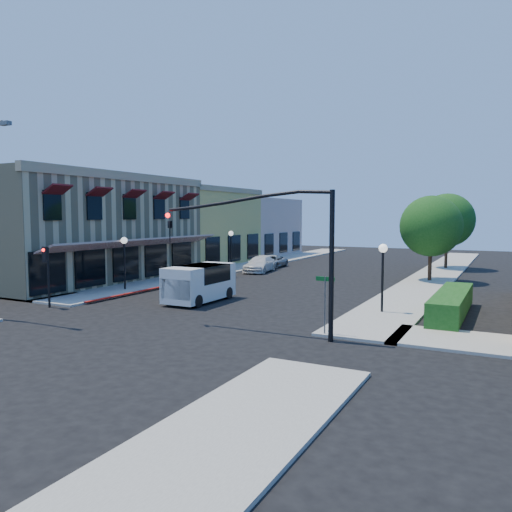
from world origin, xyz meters
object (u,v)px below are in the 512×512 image
at_px(signal_mast_arm, 282,238).
at_px(secondary_signal, 47,265).
at_px(parked_car_d, 273,261).
at_px(lamppost_left_near, 124,250).
at_px(lamppost_right_far, 430,244).
at_px(parked_car_c, 260,264).
at_px(street_tree_a, 431,226).
at_px(parked_car_b, 218,272).
at_px(street_tree_b, 447,220).
at_px(parked_car_a, 196,278).
at_px(lamppost_left_far, 231,240).
at_px(lamppost_right_near, 383,260).
at_px(street_name_sign, 325,296).
at_px(white_van, 199,281).

height_order(signal_mast_arm, secondary_signal, signal_mast_arm).
distance_m(signal_mast_arm, parked_car_d, 27.54).
distance_m(lamppost_left_near, lamppost_right_far, 23.35).
bearing_deg(lamppost_left_near, parked_car_c, 77.79).
height_order(lamppost_left_near, parked_car_d, lamppost_left_near).
distance_m(street_tree_a, signal_mast_arm, 20.71).
height_order(lamppost_right_far, parked_car_b, lamppost_right_far).
distance_m(street_tree_b, lamppost_left_near, 29.64).
relative_size(parked_car_a, parked_car_b, 0.99).
relative_size(lamppost_left_far, lamppost_right_near, 1.00).
xyz_separation_m(lamppost_left_near, lamppost_left_far, (0.00, 14.00, 0.00)).
height_order(street_name_sign, lamppost_right_near, lamppost_right_near).
xyz_separation_m(lamppost_right_near, parked_car_a, (-14.04, 4.00, -2.18)).
bearing_deg(lamppost_left_far, secondary_signal, -88.61).
xyz_separation_m(lamppost_left_far, parked_car_b, (2.30, -5.97, -2.19)).
height_order(lamppost_right_near, parked_car_d, lamppost_right_near).
xyz_separation_m(lamppost_left_near, parked_car_b, (2.30, 8.03, -2.19)).
bearing_deg(lamppost_right_far, street_tree_b, 87.85).
bearing_deg(lamppost_left_far, parked_car_a, -73.49).
height_order(secondary_signal, street_name_sign, secondary_signal).
xyz_separation_m(secondary_signal, parked_car_a, (2.46, 10.59, -1.76)).
height_order(lamppost_left_far, parked_car_b, lamppost_left_far).
distance_m(street_name_sign, lamppost_left_near, 17.05).
height_order(street_tree_b, lamppost_left_near, street_tree_b).
relative_size(white_van, parked_car_c, 1.01).
relative_size(secondary_signal, white_van, 0.70).
bearing_deg(parked_car_c, parked_car_d, 91.72).
bearing_deg(street_tree_a, parked_car_c, -179.53).
bearing_deg(white_van, signal_mast_arm, -34.47).
distance_m(street_name_sign, lamppost_right_far, 21.85).
xyz_separation_m(street_tree_a, white_van, (-10.52, -15.30, -2.97)).
height_order(street_tree_a, signal_mast_arm, street_tree_a).
height_order(signal_mast_arm, lamppost_right_far, signal_mast_arm).
bearing_deg(parked_car_d, signal_mast_arm, -66.77).
relative_size(lamppost_left_near, lamppost_right_far, 1.00).
relative_size(lamppost_right_far, parked_car_a, 1.10).
bearing_deg(parked_car_a, street_tree_a, 34.83).
distance_m(lamppost_right_near, parked_car_b, 16.89).
bearing_deg(signal_mast_arm, lamppost_right_far, 83.30).
height_order(street_tree_a, lamppost_left_near, street_tree_a).
height_order(street_tree_a, parked_car_d, street_tree_a).
distance_m(street_name_sign, white_van, 10.27).
distance_m(secondary_signal, parked_car_d, 24.72).
relative_size(secondary_signal, street_name_sign, 1.33).
distance_m(street_tree_a, parked_car_c, 14.72).
bearing_deg(secondary_signal, parked_car_c, 83.02).
relative_size(street_tree_b, parked_car_c, 1.49).
bearing_deg(street_name_sign, street_tree_a, 86.24).
xyz_separation_m(secondary_signal, parked_car_c, (2.51, 20.48, -1.63)).
bearing_deg(secondary_signal, street_tree_a, 50.79).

